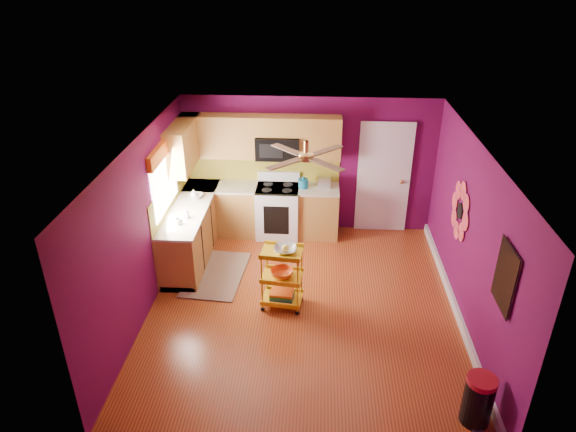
{
  "coord_description": "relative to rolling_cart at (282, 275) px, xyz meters",
  "views": [
    {
      "loc": [
        0.16,
        -6.17,
        4.69
      ],
      "look_at": [
        -0.25,
        0.4,
        1.29
      ],
      "focal_mm": 32.0,
      "sensor_mm": 36.0,
      "label": 1
    }
  ],
  "objects": [
    {
      "name": "counter_dish",
      "position": [
        -1.61,
        1.67,
        0.43
      ],
      "size": [
        0.25,
        0.25,
        0.06
      ],
      "primitive_type": "imported",
      "color": "white",
      "rests_on": "lower_cabinets"
    },
    {
      "name": "lower_cabinets",
      "position": [
        -1.04,
        1.82,
        -0.1
      ],
      "size": [
        2.81,
        2.31,
        0.94
      ],
      "color": "olive",
      "rests_on": "ground"
    },
    {
      "name": "soap_bottle_a",
      "position": [
        -1.59,
        0.91,
        0.49
      ],
      "size": [
        0.08,
        0.08,
        0.18
      ],
      "primitive_type": "imported",
      "color": "#EA3F72",
      "rests_on": "lower_cabinets"
    },
    {
      "name": "panel_door",
      "position": [
        1.66,
        2.48,
        0.49
      ],
      "size": [
        0.95,
        0.11,
        2.15
      ],
      "color": "white",
      "rests_on": "ground"
    },
    {
      "name": "soap_bottle_b",
      "position": [
        -1.63,
        1.64,
        0.48
      ],
      "size": [
        0.13,
        0.13,
        0.16
      ],
      "primitive_type": "imported",
      "color": "white",
      "rests_on": "lower_cabinets"
    },
    {
      "name": "right_wall_art",
      "position": [
        2.53,
        -0.33,
        0.91
      ],
      "size": [
        0.04,
        2.74,
        1.04
      ],
      "color": "black",
      "rests_on": "ground"
    },
    {
      "name": "teal_kettle",
      "position": [
        0.22,
        2.21,
        0.49
      ],
      "size": [
        0.18,
        0.18,
        0.21
      ],
      "color": "#126888",
      "rests_on": "lower_cabinets"
    },
    {
      "name": "upper_cabinetry",
      "position": [
        -0.94,
        2.18,
        1.26
      ],
      "size": [
        2.8,
        2.3,
        1.26
      ],
      "color": "olive",
      "rests_on": "ground"
    },
    {
      "name": "toaster",
      "position": [
        0.59,
        2.24,
        0.49
      ],
      "size": [
        0.22,
        0.15,
        0.18
      ],
      "primitive_type": "cube",
      "color": "beige",
      "rests_on": "lower_cabinets"
    },
    {
      "name": "left_window",
      "position": [
        -1.91,
        1.06,
        1.2
      ],
      "size": [
        0.08,
        1.35,
        1.08
      ],
      "color": "white",
      "rests_on": "ground"
    },
    {
      "name": "counter_cup",
      "position": [
        -1.66,
        0.71,
        0.45
      ],
      "size": [
        0.12,
        0.12,
        0.09
      ],
      "primitive_type": "imported",
      "color": "white",
      "rests_on": "lower_cabinets"
    },
    {
      "name": "rolling_cart",
      "position": [
        0.0,
        0.0,
        0.0
      ],
      "size": [
        0.62,
        0.48,
        1.05
      ],
      "color": "yellow",
      "rests_on": "ground"
    },
    {
      "name": "trash_can",
      "position": [
        2.29,
        -1.97,
        -0.22
      ],
      "size": [
        0.34,
        0.37,
        0.63
      ],
      "color": "black",
      "rests_on": "ground"
    },
    {
      "name": "room_envelope",
      "position": [
        0.33,
        0.01,
        1.1
      ],
      "size": [
        4.54,
        5.04,
        2.52
      ],
      "color": "#5C0A41",
      "rests_on": "ground"
    },
    {
      "name": "shag_rug",
      "position": [
        -1.14,
        0.74,
        -0.53
      ],
      "size": [
        0.97,
        1.47,
        0.02
      ],
      "primitive_type": "cube",
      "rotation": [
        0.0,
        0.0,
        -0.08
      ],
      "color": "black",
      "rests_on": "ground"
    },
    {
      "name": "ground",
      "position": [
        0.31,
        0.01,
        -0.54
      ],
      "size": [
        5.0,
        5.0,
        0.0
      ],
      "primitive_type": "plane",
      "color": "maroon",
      "rests_on": "ground"
    },
    {
      "name": "ceiling_fan",
      "position": [
        0.31,
        0.21,
        1.75
      ],
      "size": [
        1.01,
        1.01,
        0.26
      ],
      "color": "#BF8C3F",
      "rests_on": "ground"
    },
    {
      "name": "electric_range",
      "position": [
        -0.24,
        2.18,
        -0.05
      ],
      "size": [
        0.76,
        0.66,
        1.13
      ],
      "color": "white",
      "rests_on": "ground"
    }
  ]
}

